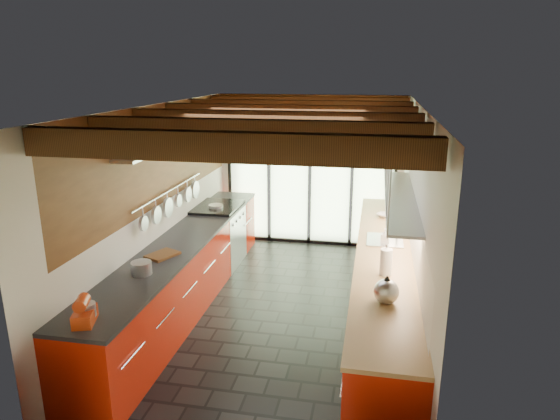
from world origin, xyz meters
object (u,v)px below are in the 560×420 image
at_px(bowl, 384,215).
at_px(paper_towel, 386,262).
at_px(kettle, 386,290).
at_px(soap_bottle, 385,237).
at_px(stand_mixer, 85,312).

bearing_deg(bowl, paper_towel, -90.00).
bearing_deg(kettle, soap_bottle, 90.00).
bearing_deg(stand_mixer, bowl, 55.56).
relative_size(stand_mixer, soap_bottle, 1.47).
bearing_deg(paper_towel, stand_mixer, -148.86).
distance_m(paper_towel, bowl, 2.17).
bearing_deg(soap_bottle, kettle, -90.00).
bearing_deg(stand_mixer, soap_bottle, 44.28).
xyz_separation_m(stand_mixer, paper_towel, (2.54, 1.53, 0.04)).
xyz_separation_m(stand_mixer, bowl, (2.54, 3.70, -0.08)).
xyz_separation_m(paper_towel, bowl, (0.00, 2.17, -0.12)).
bearing_deg(soap_bottle, paper_towel, -90.00).
bearing_deg(stand_mixer, paper_towel, 31.14).
height_order(kettle, paper_towel, paper_towel).
height_order(stand_mixer, paper_towel, paper_towel).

